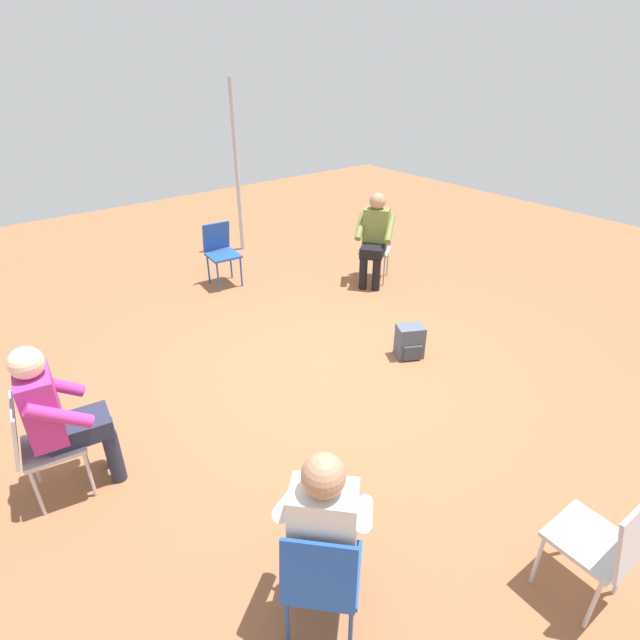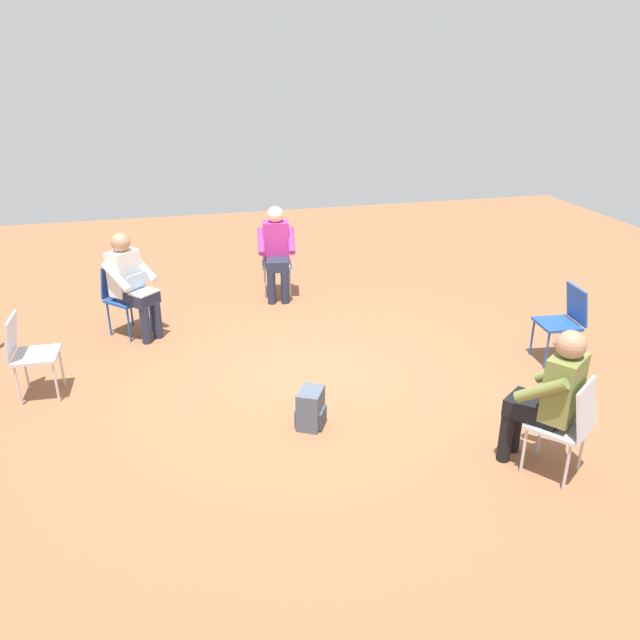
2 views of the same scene
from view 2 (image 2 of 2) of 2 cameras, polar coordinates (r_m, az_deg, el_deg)
ground_plane at (r=6.50m, az=-0.47°, el=-5.33°), size 15.02×15.02×0.00m
chair_southeast at (r=5.21m, az=21.71°, el=-8.64°), size 0.57×0.58×0.85m
chair_west at (r=6.58m, az=-25.21°, el=-2.52°), size 0.45×0.41×0.85m
chair_north at (r=8.67m, az=-4.01°, el=5.64°), size 0.45×0.49×0.85m
chair_northwest at (r=7.71m, az=-17.58°, el=2.31°), size 0.58×0.59×0.85m
chair_east at (r=7.16m, az=21.44°, el=0.15°), size 0.47×0.44×0.85m
person_with_laptop at (r=7.52m, az=-16.91°, el=3.47°), size 0.64×0.64×1.24m
person_in_magenta at (r=8.45m, az=-4.00°, el=6.58°), size 0.54×0.55×1.24m
person_in_olive at (r=5.16m, az=20.29°, el=-6.23°), size 0.63×0.63×1.24m
backpack_near_laptop_user at (r=5.65m, az=-0.86°, el=-8.25°), size 0.31×0.34×0.36m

